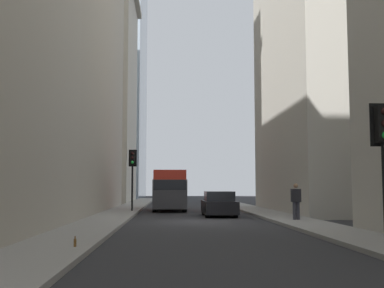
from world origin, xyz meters
name	(u,v)px	position (x,y,z in m)	size (l,w,h in m)	color
ground_plane	(199,222)	(0.00, 0.00, 0.00)	(135.00, 135.00, 0.00)	#262628
sidewalk_right	(105,220)	(0.00, 4.50, 0.07)	(90.00, 2.20, 0.14)	gray
sidewalk_left	(291,220)	(0.00, -4.50, 0.07)	(90.00, 2.20, 0.14)	gray
building_right_far	(88,84)	(30.24, 10.59, 13.20)	(13.41, 10.50, 26.38)	beige
delivery_truck	(170,190)	(10.82, 1.40, 1.46)	(6.46, 2.25, 2.84)	red
sedan_black	(219,205)	(4.15, -1.40, 0.66)	(4.30, 1.78, 1.42)	black
traffic_light_foreground	(383,141)	(-11.70, -3.88, 2.81)	(0.43, 0.52, 3.63)	black
traffic_light_midblock	(132,166)	(7.95, 3.84, 3.05)	(0.43, 0.52, 3.96)	black
pedestrian	(296,200)	(-0.96, -4.51, 1.06)	(0.26, 0.44, 1.69)	#33333D
discarded_bottle	(75,243)	(-10.84, 3.83, 0.25)	(0.07, 0.07, 0.27)	brown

